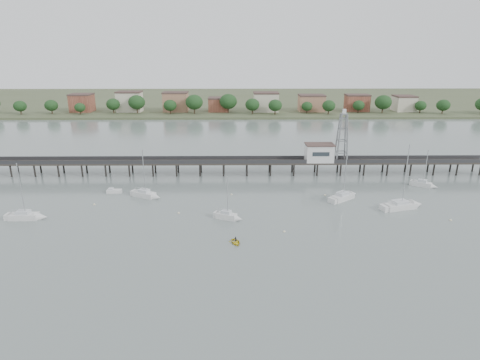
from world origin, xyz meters
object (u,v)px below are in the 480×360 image
object	(u,v)px
sailboat_d	(406,205)
yellow_dinghy	(236,243)
sailboat_c	(346,196)
sailboat_e	(425,185)
sailboat_a	(30,216)
pier	(235,162)
sailboat_b	(148,195)
lattice_tower	(342,138)
sailboat_f	(230,217)
white_tender	(114,191)

from	to	relation	value
sailboat_d	yellow_dinghy	xyz separation A→B (m)	(-40.49, -17.89, -0.63)
sailboat_c	sailboat_e	bearing A→B (deg)	-17.93
sailboat_a	yellow_dinghy	bearing A→B (deg)	-15.52
pier	sailboat_b	bearing A→B (deg)	-138.14
pier	sailboat_e	size ratio (longest dim) A/B	13.84
lattice_tower	sailboat_f	size ratio (longest dim) A/B	1.50
lattice_tower	sailboat_c	world-z (taller)	lattice_tower
sailboat_b	yellow_dinghy	bearing A→B (deg)	-23.89
sailboat_b	sailboat_c	world-z (taller)	sailboat_c
lattice_tower	yellow_dinghy	xyz separation A→B (m)	(-31.43, -45.40, -11.10)
sailboat_f	yellow_dinghy	bearing A→B (deg)	-61.23
sailboat_d	sailboat_b	bearing A→B (deg)	156.99
sailboat_a	yellow_dinghy	world-z (taller)	sailboat_a
sailboat_c	white_tender	world-z (taller)	sailboat_c
white_tender	lattice_tower	bearing A→B (deg)	13.05
sailboat_e	sailboat_a	world-z (taller)	sailboat_a
sailboat_f	yellow_dinghy	size ratio (longest dim) A/B	3.40
sailboat_e	white_tender	xyz separation A→B (m)	(-83.80, -3.75, -0.21)
sailboat_f	pier	bearing A→B (deg)	110.22
sailboat_b	sailboat_e	bearing A→B (deg)	30.87
sailboat_b	white_tender	size ratio (longest dim) A/B	3.44
lattice_tower	sailboat_b	distance (m)	58.11
sailboat_d	pier	bearing A→B (deg)	129.84
pier	sailboat_e	bearing A→B (deg)	-13.47
white_tender	yellow_dinghy	bearing A→B (deg)	-43.75
lattice_tower	sailboat_d	distance (m)	30.79
lattice_tower	sailboat_d	size ratio (longest dim) A/B	0.94
sailboat_d	sailboat_e	xyz separation A→B (m)	(11.39, 15.06, 0.03)
pier	lattice_tower	world-z (taller)	lattice_tower
sailboat_a	sailboat_f	xyz separation A→B (m)	(44.21, -0.67, 0.02)
sailboat_a	yellow_dinghy	size ratio (longest dim) A/B	4.48
lattice_tower	sailboat_a	distance (m)	84.47
sailboat_d	sailboat_a	bearing A→B (deg)	167.80
sailboat_d	sailboat_f	bearing A→B (deg)	172.69
sailboat_e	white_tender	bearing A→B (deg)	-141.97
sailboat_d	white_tender	xyz separation A→B (m)	(-72.41, 11.31, -0.18)
sailboat_c	white_tender	xyz separation A→B (m)	(-59.79, 4.85, -0.18)
white_tender	sailboat_d	bearing A→B (deg)	-10.17
white_tender	yellow_dinghy	world-z (taller)	yellow_dinghy
pier	sailboat_d	bearing A→B (deg)	-34.14
sailboat_c	yellow_dinghy	distance (m)	37.02
sailboat_b	sailboat_d	xyz separation A→B (m)	(62.67, -7.69, -0.02)
yellow_dinghy	lattice_tower	bearing A→B (deg)	36.64
lattice_tower	sailboat_f	xyz separation A→B (m)	(-32.73, -33.91, -10.44)
pier	sailboat_a	bearing A→B (deg)	-143.81
sailboat_a	sailboat_f	world-z (taller)	sailboat_a
sailboat_e	sailboat_a	bearing A→B (deg)	-132.48
sailboat_a	sailboat_c	bearing A→B (deg)	8.87
yellow_dinghy	sailboat_a	bearing A→B (deg)	146.38
pier	sailboat_e	distance (m)	53.51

